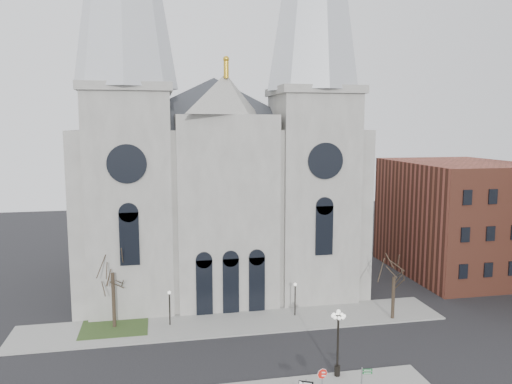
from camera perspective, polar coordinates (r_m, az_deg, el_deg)
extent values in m
plane|color=black|center=(38.73, 0.25, -20.88)|extent=(160.00, 160.00, 0.00)
cube|color=gray|center=(48.50, -2.44, -14.69)|extent=(40.00, 6.00, 0.14)
cube|color=#273F1B|center=(49.11, -15.85, -14.66)|extent=(6.00, 5.00, 0.18)
cube|color=gray|center=(60.48, -4.68, -1.41)|extent=(30.00, 24.00, 18.00)
pyramid|color=#2D3035|center=(59.98, -4.84, 12.89)|extent=(33.00, 26.40, 6.00)
cube|color=gray|center=(51.46, -14.16, -0.96)|extent=(8.00, 8.00, 22.00)
cylinder|color=black|center=(46.99, -14.55, 3.14)|extent=(3.60, 0.30, 3.60)
cube|color=gray|center=(53.92, 6.44, -0.39)|extent=(8.00, 8.00, 22.00)
cylinder|color=black|center=(49.68, 7.93, 3.54)|extent=(3.60, 0.30, 3.60)
cube|color=gray|center=(50.57, -3.38, -2.32)|extent=(10.00, 5.00, 19.50)
pyramid|color=gray|center=(49.90, -3.48, 11.09)|extent=(11.00, 5.00, 4.00)
cube|color=brown|center=(67.46, 22.02, -2.72)|extent=(14.00, 18.00, 14.00)
cylinder|color=black|center=(48.22, -15.97, -11.87)|extent=(0.32, 0.32, 5.25)
cylinder|color=black|center=(50.38, 15.40, -11.63)|extent=(0.32, 0.32, 4.20)
cylinder|color=black|center=(47.91, -9.84, -13.06)|extent=(0.12, 0.12, 3.00)
sphere|color=white|center=(47.37, -9.89, -11.25)|extent=(0.32, 0.32, 0.32)
cylinder|color=black|center=(49.59, 4.49, -12.24)|extent=(0.12, 0.12, 3.00)
sphere|color=white|center=(49.07, 4.51, -10.49)|extent=(0.32, 0.32, 0.32)
cylinder|color=slate|center=(36.40, 7.57, -20.87)|extent=(0.08, 0.08, 2.03)
cylinder|color=red|center=(36.06, 7.59, -19.88)|extent=(0.70, 0.21, 0.71)
cylinder|color=white|center=(36.06, 7.59, -19.88)|extent=(0.74, 0.20, 0.76)
cube|color=white|center=(36.01, 7.59, -19.72)|extent=(0.38, 0.11, 0.09)
cube|color=white|center=(36.12, 7.58, -20.05)|extent=(0.43, 0.13, 0.09)
cylinder|color=black|center=(38.71, 9.32, -17.04)|extent=(0.16, 0.16, 4.50)
cylinder|color=black|center=(39.52, 9.26, -19.49)|extent=(0.43, 0.43, 0.78)
sphere|color=white|center=(37.67, 9.42, -13.32)|extent=(0.31, 0.31, 0.31)
cube|color=black|center=(34.42, 5.75, -20.91)|extent=(0.89, 0.43, 0.31)
cylinder|color=slate|center=(36.49, 11.97, -20.66)|extent=(0.09, 0.09, 2.30)
cube|color=#0C571F|center=(36.11, 12.62, -19.21)|extent=(0.65, 0.14, 0.16)
cube|color=#0C571F|center=(36.21, 12.61, -19.51)|extent=(0.65, 0.14, 0.16)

